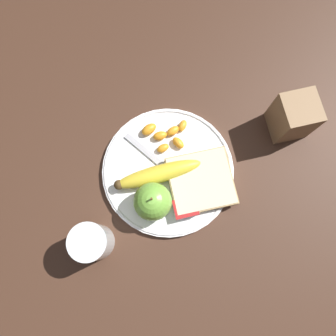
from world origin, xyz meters
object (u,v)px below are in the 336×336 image
bread_slice (201,181)px  jam_packet (185,208)px  juice_glass (92,242)px  condiment_caddy (293,117)px  plate (168,171)px  fork (168,170)px  apple (153,202)px  banana (158,174)px

bread_slice → jam_packet: 0.06m
bread_slice → juice_glass: bearing=16.8°
condiment_caddy → juice_glass: bearing=19.1°
plate → fork: fork is taller
juice_glass → condiment_caddy: (-0.42, -0.15, 0.01)m
condiment_caddy → jam_packet: bearing=26.7°
juice_glass → apple: apple is taller
banana → bread_slice: size_ratio=1.43×
juice_glass → apple: bearing=-159.1°
fork → banana: bearing=-108.6°
bread_slice → jam_packet: same height
plate → condiment_caddy: bearing=-171.0°
fork → jam_packet: 0.08m
apple → banana: (-0.02, -0.05, -0.02)m
plate → jam_packet: size_ratio=5.80×
banana → fork: size_ratio=1.07×
apple → banana: size_ratio=0.46×
juice_glass → apple: (-0.12, -0.05, 0.01)m
condiment_caddy → fork: bearing=9.1°
juice_glass → condiment_caddy: size_ratio=0.88×
jam_packet → plate: bearing=-79.4°
juice_glass → banana: bearing=-145.5°
banana → jam_packet: bearing=116.5°
apple → bread_slice: apple is taller
juice_glass → bread_slice: juice_glass is taller
apple → juice_glass: bearing=20.9°
plate → fork: 0.01m
jam_packet → apple: bearing=-21.6°
plate → bread_slice: size_ratio=2.14×
juice_glass → banana: (-0.14, -0.10, -0.01)m
juice_glass → bread_slice: (-0.22, -0.07, -0.02)m
banana → jam_packet: size_ratio=3.89×
apple → bread_slice: size_ratio=0.66×
apple → jam_packet: (-0.06, 0.02, -0.02)m
plate → condiment_caddy: (-0.26, -0.04, 0.04)m
juice_glass → fork: size_ratio=0.53×
banana → condiment_caddy: bearing=-170.2°
plate → juice_glass: bearing=32.6°
plate → banana: 0.03m
juice_glass → plate: bearing=-147.4°
condiment_caddy → apple: bearing=18.3°
apple → plate: bearing=-125.9°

